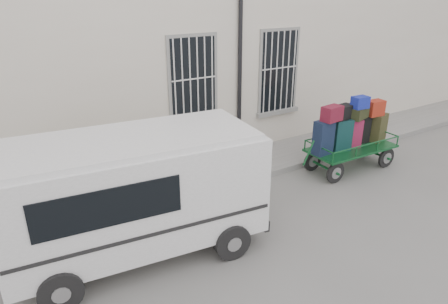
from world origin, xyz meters
TOP-DOWN VIEW (x-y plane):
  - ground at (0.00, 0.00)m, footprint 80.00×80.00m
  - building at (0.00, 5.50)m, footprint 24.00×5.15m
  - sidewalk at (0.00, 2.20)m, footprint 24.00×1.70m
  - luggage_cart at (2.91, 0.69)m, footprint 2.84×1.15m
  - van at (-3.03, 0.21)m, footprint 4.54×2.35m

SIDE VIEW (x-z plane):
  - ground at x=0.00m, z-range 0.00..0.00m
  - sidewalk at x=0.00m, z-range 0.00..0.15m
  - luggage_cart at x=2.91m, z-range 0.03..2.00m
  - van at x=-3.03m, z-range 0.16..2.36m
  - building at x=0.00m, z-range 0.00..6.00m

